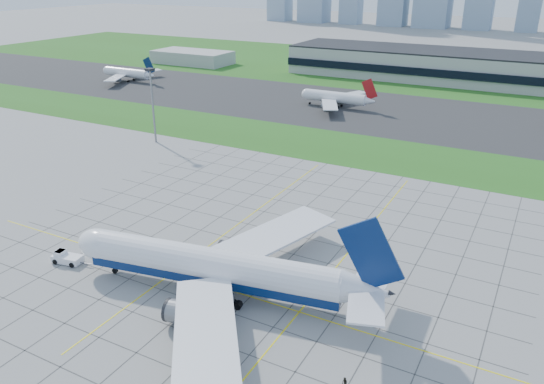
{
  "coord_description": "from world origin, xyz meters",
  "views": [
    {
      "loc": [
        50.81,
        -73.09,
        55.76
      ],
      "look_at": [
        -4.39,
        29.39,
        7.0
      ],
      "focal_mm": 35.0,
      "sensor_mm": 36.0,
      "label": 1
    }
  ],
  "objects_px": {
    "light_mast": "(152,96)",
    "airliner": "(215,267)",
    "pushback_tug": "(66,258)",
    "distant_jet_0": "(128,73)",
    "crew_near": "(128,258)",
    "distant_jet_1": "(337,97)",
    "crew_far": "(345,383)"
  },
  "relations": [
    {
      "from": "crew_near",
      "to": "distant_jet_1",
      "type": "height_order",
      "value": "distant_jet_1"
    },
    {
      "from": "light_mast",
      "to": "airliner",
      "type": "relative_size",
      "value": 0.4
    },
    {
      "from": "distant_jet_0",
      "to": "crew_near",
      "type": "bearing_deg",
      "value": -47.65
    },
    {
      "from": "crew_near",
      "to": "distant_jet_1",
      "type": "relative_size",
      "value": 0.05
    },
    {
      "from": "distant_jet_0",
      "to": "pushback_tug",
      "type": "bearing_deg",
      "value": -51.25
    },
    {
      "from": "light_mast",
      "to": "crew_near",
      "type": "height_order",
      "value": "light_mast"
    },
    {
      "from": "distant_jet_1",
      "to": "distant_jet_0",
      "type": "bearing_deg",
      "value": 178.85
    },
    {
      "from": "pushback_tug",
      "to": "distant_jet_1",
      "type": "distance_m",
      "value": 151.88
    },
    {
      "from": "crew_near",
      "to": "distant_jet_0",
      "type": "distance_m",
      "value": 200.48
    },
    {
      "from": "pushback_tug",
      "to": "distant_jet_0",
      "type": "bearing_deg",
      "value": 118.97
    },
    {
      "from": "distant_jet_0",
      "to": "distant_jet_1",
      "type": "distance_m",
      "value": 122.43
    },
    {
      "from": "crew_far",
      "to": "light_mast",
      "type": "bearing_deg",
      "value": 176.68
    },
    {
      "from": "airliner",
      "to": "distant_jet_0",
      "type": "relative_size",
      "value": 1.48
    },
    {
      "from": "crew_far",
      "to": "distant_jet_1",
      "type": "distance_m",
      "value": 171.12
    },
    {
      "from": "distant_jet_0",
      "to": "airliner",
      "type": "bearing_deg",
      "value": -43.43
    },
    {
      "from": "airliner",
      "to": "crew_far",
      "type": "distance_m",
      "value": 32.59
    },
    {
      "from": "crew_far",
      "to": "distant_jet_0",
      "type": "bearing_deg",
      "value": 174.47
    },
    {
      "from": "distant_jet_0",
      "to": "distant_jet_1",
      "type": "relative_size",
      "value": 1.0
    },
    {
      "from": "pushback_tug",
      "to": "distant_jet_0",
      "type": "xyz_separation_m",
      "value": [
        -123.84,
        154.29,
        3.37
      ]
    },
    {
      "from": "crew_far",
      "to": "distant_jet_1",
      "type": "bearing_deg",
      "value": 147.41
    },
    {
      "from": "airliner",
      "to": "pushback_tug",
      "type": "height_order",
      "value": "airliner"
    },
    {
      "from": "crew_far",
      "to": "distant_jet_1",
      "type": "xyz_separation_m",
      "value": [
        -64.99,
        158.26,
        3.55
      ]
    },
    {
      "from": "light_mast",
      "to": "crew_near",
      "type": "relative_size",
      "value": 13.22
    },
    {
      "from": "airliner",
      "to": "distant_jet_1",
      "type": "distance_m",
      "value": 150.6
    },
    {
      "from": "pushback_tug",
      "to": "distant_jet_0",
      "type": "relative_size",
      "value": 0.21
    },
    {
      "from": "pushback_tug",
      "to": "distant_jet_1",
      "type": "relative_size",
      "value": 0.21
    },
    {
      "from": "distant_jet_0",
      "to": "distant_jet_1",
      "type": "height_order",
      "value": "same"
    },
    {
      "from": "light_mast",
      "to": "airliner",
      "type": "height_order",
      "value": "light_mast"
    },
    {
      "from": "crew_far",
      "to": "distant_jet_1",
      "type": "height_order",
      "value": "distant_jet_1"
    },
    {
      "from": "light_mast",
      "to": "airliner",
      "type": "distance_m",
      "value": 99.98
    },
    {
      "from": "light_mast",
      "to": "crew_near",
      "type": "distance_m",
      "value": 85.45
    },
    {
      "from": "pushback_tug",
      "to": "crew_near",
      "type": "xyz_separation_m",
      "value": [
        11.2,
        6.17,
        -0.15
      ]
    }
  ]
}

